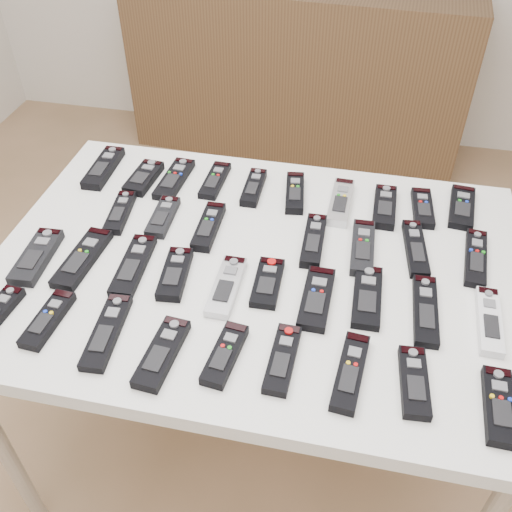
% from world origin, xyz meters
% --- Properties ---
extents(ground, '(4.00, 4.00, 0.00)m').
position_xyz_m(ground, '(0.00, 0.00, 0.00)').
color(ground, brown).
rests_on(ground, ground).
extents(table, '(1.25, 0.88, 0.78)m').
position_xyz_m(table, '(-0.06, -0.04, 0.72)').
color(table, white).
rests_on(table, ground).
extents(sideboard, '(1.73, 0.47, 0.85)m').
position_xyz_m(sideboard, '(-0.23, 1.78, 0.43)').
color(sideboard, '#49311D').
rests_on(sideboard, ground).
extents(remote_0, '(0.06, 0.20, 0.02)m').
position_xyz_m(remote_0, '(-0.57, 0.25, 0.79)').
color(remote_0, black).
rests_on(remote_0, table).
extents(remote_1, '(0.07, 0.15, 0.02)m').
position_xyz_m(remote_1, '(-0.44, 0.23, 0.79)').
color(remote_1, black).
rests_on(remote_1, table).
extents(remote_2, '(0.07, 0.19, 0.02)m').
position_xyz_m(remote_2, '(-0.35, 0.24, 0.79)').
color(remote_2, black).
rests_on(remote_2, table).
extents(remote_3, '(0.05, 0.17, 0.02)m').
position_xyz_m(remote_3, '(-0.24, 0.26, 0.79)').
color(remote_3, black).
rests_on(remote_3, table).
extents(remote_4, '(0.05, 0.16, 0.02)m').
position_xyz_m(remote_4, '(-0.13, 0.24, 0.79)').
color(remote_4, black).
rests_on(remote_4, table).
extents(remote_5, '(0.07, 0.17, 0.02)m').
position_xyz_m(remote_5, '(-0.01, 0.24, 0.79)').
color(remote_5, black).
rests_on(remote_5, table).
extents(remote_6, '(0.06, 0.19, 0.02)m').
position_xyz_m(remote_6, '(0.11, 0.22, 0.79)').
color(remote_6, '#B7B7BC').
rests_on(remote_6, table).
extents(remote_7, '(0.06, 0.17, 0.02)m').
position_xyz_m(remote_7, '(0.23, 0.23, 0.79)').
color(remote_7, black).
rests_on(remote_7, table).
extents(remote_8, '(0.06, 0.16, 0.02)m').
position_xyz_m(remote_8, '(0.32, 0.25, 0.79)').
color(remote_8, black).
rests_on(remote_8, table).
extents(remote_9, '(0.08, 0.18, 0.02)m').
position_xyz_m(remote_9, '(0.43, 0.27, 0.79)').
color(remote_9, black).
rests_on(remote_9, table).
extents(remote_10, '(0.06, 0.17, 0.02)m').
position_xyz_m(remote_10, '(-0.44, 0.06, 0.79)').
color(remote_10, black).
rests_on(remote_10, table).
extents(remote_11, '(0.06, 0.16, 0.02)m').
position_xyz_m(remote_11, '(-0.33, 0.07, 0.79)').
color(remote_11, black).
rests_on(remote_11, table).
extents(remote_12, '(0.05, 0.18, 0.02)m').
position_xyz_m(remote_12, '(-0.20, 0.05, 0.79)').
color(remote_12, black).
rests_on(remote_12, table).
extents(remote_13, '(0.05, 0.19, 0.02)m').
position_xyz_m(remote_13, '(0.06, 0.05, 0.79)').
color(remote_13, black).
rests_on(remote_13, table).
extents(remote_14, '(0.06, 0.19, 0.02)m').
position_xyz_m(remote_14, '(0.18, 0.05, 0.79)').
color(remote_14, black).
rests_on(remote_14, table).
extents(remote_15, '(0.07, 0.20, 0.02)m').
position_xyz_m(remote_15, '(0.31, 0.08, 0.79)').
color(remote_15, black).
rests_on(remote_15, table).
extents(remote_16, '(0.06, 0.20, 0.02)m').
position_xyz_m(remote_16, '(0.45, 0.07, 0.79)').
color(remote_16, black).
rests_on(remote_16, table).
extents(remote_17, '(0.07, 0.19, 0.02)m').
position_xyz_m(remote_17, '(-0.57, -0.14, 0.79)').
color(remote_17, black).
rests_on(remote_17, table).
extents(remote_18, '(0.07, 0.21, 0.02)m').
position_xyz_m(remote_18, '(-0.46, -0.12, 0.79)').
color(remote_18, black).
rests_on(remote_18, table).
extents(remote_19, '(0.07, 0.20, 0.02)m').
position_xyz_m(remote_19, '(-0.33, -0.12, 0.79)').
color(remote_19, black).
rests_on(remote_19, table).
extents(remote_20, '(0.07, 0.16, 0.02)m').
position_xyz_m(remote_20, '(-0.23, -0.13, 0.79)').
color(remote_20, black).
rests_on(remote_20, table).
extents(remote_21, '(0.06, 0.18, 0.02)m').
position_xyz_m(remote_21, '(-0.11, -0.14, 0.79)').
color(remote_21, '#B7B7BC').
rests_on(remote_21, table).
extents(remote_22, '(0.06, 0.15, 0.02)m').
position_xyz_m(remote_22, '(-0.02, -0.11, 0.79)').
color(remote_22, black).
rests_on(remote_22, table).
extents(remote_23, '(0.06, 0.18, 0.02)m').
position_xyz_m(remote_23, '(0.10, -0.14, 0.79)').
color(remote_23, black).
rests_on(remote_23, table).
extents(remote_24, '(0.06, 0.18, 0.02)m').
position_xyz_m(remote_24, '(0.20, -0.11, 0.79)').
color(remote_24, black).
rests_on(remote_24, table).
extents(remote_25, '(0.05, 0.20, 0.02)m').
position_xyz_m(remote_25, '(0.33, -0.12, 0.79)').
color(remote_25, black).
rests_on(remote_25, table).
extents(remote_26, '(0.05, 0.19, 0.02)m').
position_xyz_m(remote_26, '(0.46, -0.13, 0.79)').
color(remote_26, silver).
rests_on(remote_26, table).
extents(remote_28, '(0.06, 0.16, 0.02)m').
position_xyz_m(remote_28, '(-0.45, -0.32, 0.79)').
color(remote_28, black).
rests_on(remote_28, table).
extents(remote_29, '(0.07, 0.20, 0.02)m').
position_xyz_m(remote_29, '(-0.32, -0.32, 0.79)').
color(remote_29, black).
rests_on(remote_29, table).
extents(remote_30, '(0.07, 0.18, 0.02)m').
position_xyz_m(remote_30, '(-0.18, -0.35, 0.79)').
color(remote_30, black).
rests_on(remote_30, table).
extents(remote_31, '(0.07, 0.16, 0.02)m').
position_xyz_m(remote_31, '(-0.06, -0.33, 0.79)').
color(remote_31, black).
rests_on(remote_31, table).
extents(remote_32, '(0.05, 0.17, 0.02)m').
position_xyz_m(remote_32, '(0.05, -0.32, 0.79)').
color(remote_32, black).
rests_on(remote_32, table).
extents(remote_33, '(0.06, 0.19, 0.02)m').
position_xyz_m(remote_33, '(0.19, -0.32, 0.79)').
color(remote_33, black).
rests_on(remote_33, table).
extents(remote_34, '(0.06, 0.16, 0.02)m').
position_xyz_m(remote_34, '(0.31, -0.32, 0.79)').
color(remote_34, black).
rests_on(remote_34, table).
extents(remote_35, '(0.06, 0.17, 0.02)m').
position_xyz_m(remote_35, '(0.46, -0.34, 0.79)').
color(remote_35, black).
rests_on(remote_35, table).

